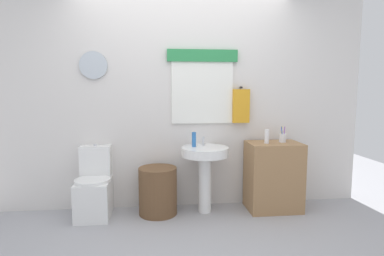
# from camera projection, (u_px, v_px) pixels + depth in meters

# --- Properties ---
(ground_plane) EXTENTS (8.00, 8.00, 0.00)m
(ground_plane) POSITION_uv_depth(u_px,v_px,m) (193.00, 249.00, 2.86)
(ground_plane) COLOR #A3A3A8
(back_wall) EXTENTS (4.40, 0.18, 2.60)m
(back_wall) POSITION_uv_depth(u_px,v_px,m) (182.00, 98.00, 3.83)
(back_wall) COLOR silver
(back_wall) RESTS_ON ground_plane
(toilet) EXTENTS (0.38, 0.51, 0.79)m
(toilet) POSITION_uv_depth(u_px,v_px,m) (95.00, 189.00, 3.58)
(toilet) COLOR white
(toilet) RESTS_ON ground_plane
(laundry_hamper) EXTENTS (0.43, 0.43, 0.54)m
(laundry_hamper) POSITION_uv_depth(u_px,v_px,m) (158.00, 191.00, 3.63)
(laundry_hamper) COLOR brown
(laundry_hamper) RESTS_ON ground_plane
(pedestal_sink) EXTENTS (0.54, 0.54, 0.76)m
(pedestal_sink) POSITION_uv_depth(u_px,v_px,m) (205.00, 163.00, 3.65)
(pedestal_sink) COLOR white
(pedestal_sink) RESTS_ON ground_plane
(faucet) EXTENTS (0.03, 0.03, 0.10)m
(faucet) POSITION_uv_depth(u_px,v_px,m) (203.00, 141.00, 3.74)
(faucet) COLOR silver
(faucet) RESTS_ON pedestal_sink
(wooden_cabinet) EXTENTS (0.60, 0.44, 0.80)m
(wooden_cabinet) POSITION_uv_depth(u_px,v_px,m) (273.00, 176.00, 3.76)
(wooden_cabinet) COLOR #9E754C
(wooden_cabinet) RESTS_ON ground_plane
(soap_bottle) EXTENTS (0.05, 0.05, 0.17)m
(soap_bottle) POSITION_uv_depth(u_px,v_px,m) (194.00, 140.00, 3.66)
(soap_bottle) COLOR #2D6BB7
(soap_bottle) RESTS_ON pedestal_sink
(lotion_bottle) EXTENTS (0.05, 0.05, 0.16)m
(lotion_bottle) POSITION_uv_depth(u_px,v_px,m) (267.00, 136.00, 3.65)
(lotion_bottle) COLOR white
(lotion_bottle) RESTS_ON wooden_cabinet
(toothbrush_cup) EXTENTS (0.08, 0.08, 0.19)m
(toothbrush_cup) POSITION_uv_depth(u_px,v_px,m) (283.00, 138.00, 3.74)
(toothbrush_cup) COLOR silver
(toothbrush_cup) RESTS_ON wooden_cabinet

